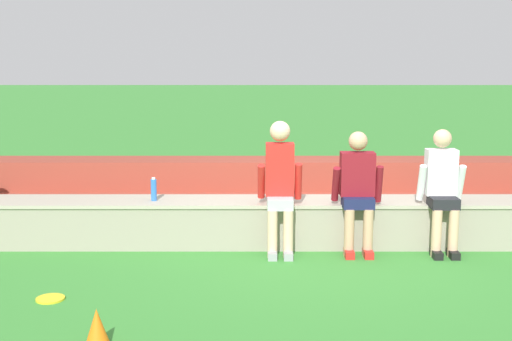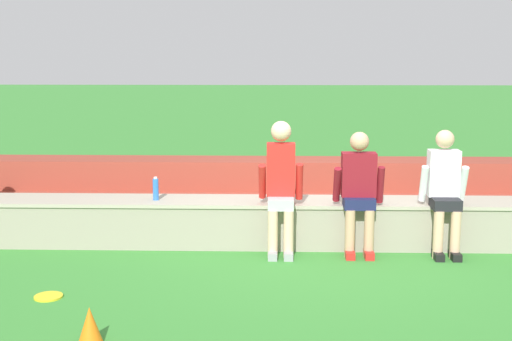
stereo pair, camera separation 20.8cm
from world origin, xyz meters
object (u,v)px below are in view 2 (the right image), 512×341
object	(u,v)px
person_center	(359,188)
frisbee	(48,297)
person_right_of_center	(445,189)
water_bottle_near_right	(156,189)
person_left_of_center	(281,183)
sports_cone	(90,326)

from	to	relation	value
person_center	frisbee	xyz separation A→B (m)	(-3.01, -1.49, -0.73)
person_right_of_center	water_bottle_near_right	distance (m)	3.26
person_left_of_center	person_center	xyz separation A→B (m)	(0.86, 0.00, -0.05)
person_right_of_center	water_bottle_near_right	size ratio (longest dim) A/B	5.09
frisbee	person_right_of_center	bearing A→B (deg)	20.99
person_right_of_center	frisbee	distance (m)	4.29
person_center	person_right_of_center	world-z (taller)	person_right_of_center
person_right_of_center	frisbee	size ratio (longest dim) A/B	5.32
person_center	sports_cone	world-z (taller)	person_center
water_bottle_near_right	frisbee	bearing A→B (deg)	-111.54
person_center	frisbee	world-z (taller)	person_center
person_left_of_center	water_bottle_near_right	distance (m)	1.48
person_center	water_bottle_near_right	distance (m)	2.32
person_left_of_center	water_bottle_near_right	world-z (taller)	person_left_of_center
sports_cone	person_left_of_center	bearing A→B (deg)	59.15
person_right_of_center	frisbee	world-z (taller)	person_right_of_center
person_right_of_center	sports_cone	world-z (taller)	person_right_of_center
frisbee	water_bottle_near_right	bearing A→B (deg)	68.46
person_center	sports_cone	distance (m)	3.47
person_left_of_center	sports_cone	bearing A→B (deg)	-120.85
frisbee	sports_cone	world-z (taller)	sports_cone
person_left_of_center	person_right_of_center	distance (m)	1.81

